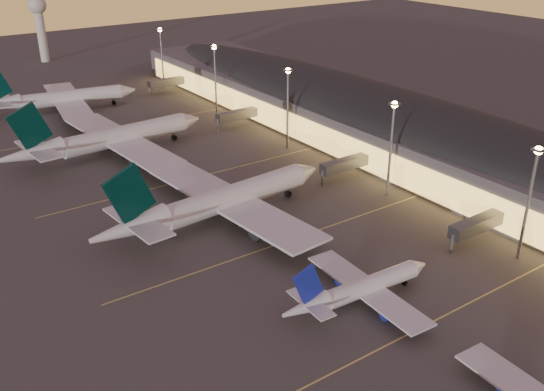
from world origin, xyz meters
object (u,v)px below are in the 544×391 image
at_px(radar_tower, 39,18).
at_px(airliner_narrow_north, 359,289).
at_px(airliner_wide_mid, 109,139).
at_px(airliner_wide_far, 58,99).
at_px(airliner_wide_near, 218,202).

bearing_deg(radar_tower, airliner_narrow_north, -93.20).
bearing_deg(airliner_wide_mid, airliner_wide_far, 83.90).
distance_m(airliner_wide_near, airliner_wide_mid, 58.63).
bearing_deg(airliner_wide_far, airliner_wide_near, -79.93).
bearing_deg(airliner_wide_near, airliner_wide_far, 86.37).
height_order(airliner_narrow_north, airliner_wide_far, airliner_wide_far).
relative_size(airliner_wide_near, airliner_wide_far, 1.10).
xyz_separation_m(airliner_wide_far, radar_tower, (21.65, 92.93, 16.96)).
relative_size(airliner_wide_near, radar_tower, 2.01).
height_order(airliner_narrow_north, radar_tower, radar_tower).
relative_size(airliner_wide_far, radar_tower, 1.83).
distance_m(airliner_wide_mid, airliner_wide_far, 56.32).
xyz_separation_m(airliner_wide_near, radar_tower, (18.75, 207.67, 16.50)).
bearing_deg(radar_tower, airliner_wide_near, -95.16).
bearing_deg(airliner_wide_near, airliner_narrow_north, -89.23).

